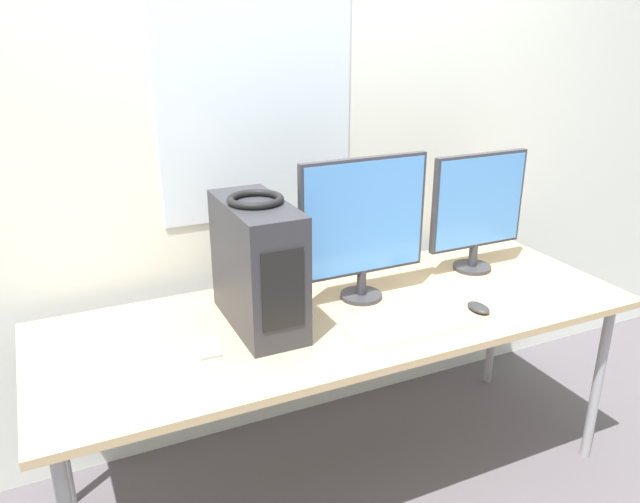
{
  "coord_description": "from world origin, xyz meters",
  "views": [
    {
      "loc": [
        -0.95,
        -1.42,
        1.77
      ],
      "look_at": [
        -0.1,
        0.4,
        1.01
      ],
      "focal_mm": 35.0,
      "sensor_mm": 36.0,
      "label": 1
    }
  ],
  "objects_px": {
    "pc_tower": "(258,265)",
    "cell_phone": "(207,348)",
    "monitor_right_near": "(478,207)",
    "mouse": "(478,308)",
    "headphones": "(255,199)",
    "monitor_main": "(363,223)",
    "keyboard": "(414,327)"
  },
  "relations": [
    {
      "from": "pc_tower",
      "to": "cell_phone",
      "type": "height_order",
      "value": "pc_tower"
    },
    {
      "from": "monitor_right_near",
      "to": "mouse",
      "type": "height_order",
      "value": "monitor_right_near"
    },
    {
      "from": "monitor_right_near",
      "to": "cell_phone",
      "type": "distance_m",
      "value": 1.26
    },
    {
      "from": "mouse",
      "to": "cell_phone",
      "type": "bearing_deg",
      "value": 171.68
    },
    {
      "from": "headphones",
      "to": "mouse",
      "type": "distance_m",
      "value": 0.91
    },
    {
      "from": "monitor_main",
      "to": "keyboard",
      "type": "bearing_deg",
      "value": -82.99
    },
    {
      "from": "keyboard",
      "to": "mouse",
      "type": "distance_m",
      "value": 0.3
    },
    {
      "from": "pc_tower",
      "to": "keyboard",
      "type": "height_order",
      "value": "pc_tower"
    },
    {
      "from": "monitor_main",
      "to": "monitor_right_near",
      "type": "relative_size",
      "value": 1.09
    },
    {
      "from": "keyboard",
      "to": "headphones",
      "type": "bearing_deg",
      "value": 149.22
    },
    {
      "from": "mouse",
      "to": "cell_phone",
      "type": "relative_size",
      "value": 0.8
    },
    {
      "from": "pc_tower",
      "to": "monitor_right_near",
      "type": "xyz_separation_m",
      "value": [
        0.99,
        0.09,
        0.06
      ]
    },
    {
      "from": "pc_tower",
      "to": "keyboard",
      "type": "bearing_deg",
      "value": -30.7
    },
    {
      "from": "pc_tower",
      "to": "monitor_main",
      "type": "height_order",
      "value": "monitor_main"
    },
    {
      "from": "keyboard",
      "to": "cell_phone",
      "type": "distance_m",
      "value": 0.7
    },
    {
      "from": "monitor_main",
      "to": "mouse",
      "type": "bearing_deg",
      "value": -40.15
    },
    {
      "from": "monitor_main",
      "to": "cell_phone",
      "type": "xyz_separation_m",
      "value": [
        -0.65,
        -0.14,
        -0.3
      ]
    },
    {
      "from": "pc_tower",
      "to": "mouse",
      "type": "bearing_deg",
      "value": -18.16
    },
    {
      "from": "pc_tower",
      "to": "monitor_main",
      "type": "xyz_separation_m",
      "value": [
        0.43,
        0.03,
        0.08
      ]
    },
    {
      "from": "pc_tower",
      "to": "headphones",
      "type": "distance_m",
      "value": 0.23
    },
    {
      "from": "headphones",
      "to": "keyboard",
      "type": "xyz_separation_m",
      "value": [
        0.46,
        -0.28,
        -0.44
      ]
    },
    {
      "from": "cell_phone",
      "to": "monitor_main",
      "type": "bearing_deg",
      "value": 14.99
    },
    {
      "from": "headphones",
      "to": "mouse",
      "type": "relative_size",
      "value": 1.81
    },
    {
      "from": "keyboard",
      "to": "monitor_main",
      "type": "bearing_deg",
      "value": 97.01
    },
    {
      "from": "keyboard",
      "to": "mouse",
      "type": "relative_size",
      "value": 4.41
    },
    {
      "from": "monitor_main",
      "to": "headphones",
      "type": "bearing_deg",
      "value": -175.65
    },
    {
      "from": "headphones",
      "to": "cell_phone",
      "type": "height_order",
      "value": "headphones"
    },
    {
      "from": "monitor_right_near",
      "to": "headphones",
      "type": "bearing_deg",
      "value": -175.1
    },
    {
      "from": "pc_tower",
      "to": "monitor_right_near",
      "type": "relative_size",
      "value": 0.92
    },
    {
      "from": "monitor_main",
      "to": "keyboard",
      "type": "relative_size",
      "value": 1.19
    },
    {
      "from": "pc_tower",
      "to": "monitor_right_near",
      "type": "distance_m",
      "value": 1.0
    },
    {
      "from": "keyboard",
      "to": "pc_tower",
      "type": "bearing_deg",
      "value": 149.3
    }
  ]
}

